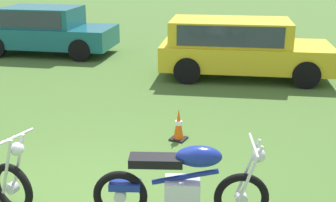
% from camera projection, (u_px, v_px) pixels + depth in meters
% --- Properties ---
extents(motorcycle_blue, '(1.87, 1.10, 1.02)m').
position_uv_depth(motorcycle_blue, '(183.00, 184.00, 5.04)').
color(motorcycle_blue, black).
rests_on(motorcycle_blue, ground).
extents(car_teal, '(4.38, 2.86, 1.43)m').
position_uv_depth(car_teal, '(46.00, 28.00, 13.59)').
color(car_teal, '#19606B').
rests_on(car_teal, ground).
extents(car_yellow, '(4.50, 3.04, 1.43)m').
position_uv_depth(car_yellow, '(238.00, 44.00, 11.02)').
color(car_yellow, gold).
rests_on(car_yellow, ground).
extents(traffic_cone, '(0.25, 0.25, 0.55)m').
position_uv_depth(traffic_cone, '(179.00, 126.00, 7.38)').
color(traffic_cone, '#EA590F').
rests_on(traffic_cone, ground).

